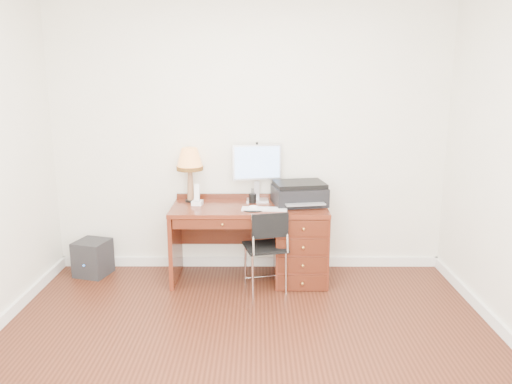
{
  "coord_description": "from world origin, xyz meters",
  "views": [
    {
      "loc": [
        0.08,
        -3.28,
        1.97
      ],
      "look_at": [
        0.07,
        1.2,
        0.94
      ],
      "focal_mm": 35.0,
      "sensor_mm": 36.0,
      "label": 1
    }
  ],
  "objects_px": {
    "desk": "(282,239)",
    "equipment_box": "(93,258)",
    "leg_lamp": "(190,162)",
    "phone": "(197,199)",
    "chair": "(265,243)",
    "monitor": "(258,165)",
    "printer": "(299,193)"
  },
  "relations": [
    {
      "from": "monitor",
      "to": "leg_lamp",
      "type": "xyz_separation_m",
      "value": [
        -0.67,
        -0.06,
        0.04
      ]
    },
    {
      "from": "desk",
      "to": "leg_lamp",
      "type": "bearing_deg",
      "value": 169.22
    },
    {
      "from": "desk",
      "to": "phone",
      "type": "distance_m",
      "value": 0.92
    },
    {
      "from": "desk",
      "to": "phone",
      "type": "relative_size",
      "value": 7.19
    },
    {
      "from": "desk",
      "to": "chair",
      "type": "xyz_separation_m",
      "value": [
        -0.17,
        -0.31,
        0.07
      ]
    },
    {
      "from": "leg_lamp",
      "to": "chair",
      "type": "bearing_deg",
      "value": -33.17
    },
    {
      "from": "monitor",
      "to": "printer",
      "type": "relative_size",
      "value": 1.02
    },
    {
      "from": "equipment_box",
      "to": "chair",
      "type": "bearing_deg",
      "value": 2.89
    },
    {
      "from": "phone",
      "to": "chair",
      "type": "xyz_separation_m",
      "value": [
        0.66,
        -0.35,
        -0.33
      ]
    },
    {
      "from": "leg_lamp",
      "to": "phone",
      "type": "xyz_separation_m",
      "value": [
        0.08,
        -0.13,
        -0.34
      ]
    },
    {
      "from": "desk",
      "to": "printer",
      "type": "xyz_separation_m",
      "value": [
        0.17,
        0.08,
        0.45
      ]
    },
    {
      "from": "monitor",
      "to": "equipment_box",
      "type": "xyz_separation_m",
      "value": [
        -1.67,
        -0.14,
        -0.93
      ]
    },
    {
      "from": "printer",
      "to": "equipment_box",
      "type": "xyz_separation_m",
      "value": [
        -2.09,
        0.02,
        -0.68
      ]
    },
    {
      "from": "desk",
      "to": "phone",
      "type": "xyz_separation_m",
      "value": [
        -0.83,
        0.04,
        0.4
      ]
    },
    {
      "from": "chair",
      "to": "leg_lamp",
      "type": "bearing_deg",
      "value": 133.38
    },
    {
      "from": "monitor",
      "to": "phone",
      "type": "relative_size",
      "value": 2.73
    },
    {
      "from": "leg_lamp",
      "to": "equipment_box",
      "type": "distance_m",
      "value": 1.4
    },
    {
      "from": "phone",
      "to": "equipment_box",
      "type": "distance_m",
      "value": 1.26
    },
    {
      "from": "desk",
      "to": "equipment_box",
      "type": "bearing_deg",
      "value": 177.13
    },
    {
      "from": "monitor",
      "to": "printer",
      "type": "xyz_separation_m",
      "value": [
        0.41,
        -0.16,
        -0.25
      ]
    },
    {
      "from": "leg_lamp",
      "to": "phone",
      "type": "bearing_deg",
      "value": -59.04
    },
    {
      "from": "monitor",
      "to": "phone",
      "type": "distance_m",
      "value": 0.69
    },
    {
      "from": "leg_lamp",
      "to": "chair",
      "type": "xyz_separation_m",
      "value": [
        0.74,
        -0.49,
        -0.67
      ]
    },
    {
      "from": "phone",
      "to": "desk",
      "type": "bearing_deg",
      "value": 6.29
    },
    {
      "from": "desk",
      "to": "monitor",
      "type": "xyz_separation_m",
      "value": [
        -0.24,
        0.23,
        0.7
      ]
    },
    {
      "from": "printer",
      "to": "equipment_box",
      "type": "distance_m",
      "value": 2.19
    },
    {
      "from": "printer",
      "to": "chair",
      "type": "relative_size",
      "value": 0.71
    },
    {
      "from": "desk",
      "to": "leg_lamp",
      "type": "relative_size",
      "value": 2.77
    },
    {
      "from": "phone",
      "to": "chair",
      "type": "height_order",
      "value": "phone"
    },
    {
      "from": "printer",
      "to": "leg_lamp",
      "type": "relative_size",
      "value": 1.03
    },
    {
      "from": "desk",
      "to": "phone",
      "type": "bearing_deg",
      "value": 177.34
    },
    {
      "from": "printer",
      "to": "phone",
      "type": "bearing_deg",
      "value": 172.03
    }
  ]
}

